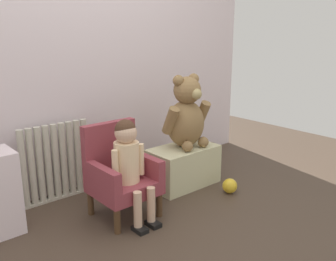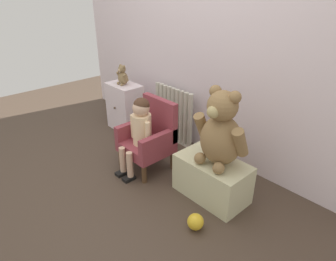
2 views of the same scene
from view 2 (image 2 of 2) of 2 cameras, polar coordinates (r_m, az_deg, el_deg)
ground_plane at (r=2.66m, az=-12.08°, el=-10.71°), size 6.00×6.00×0.00m
back_wall at (r=2.90m, az=6.63°, el=18.77°), size 3.80×0.05×2.40m
radiator at (r=3.22m, az=1.01°, el=3.00°), size 0.56×0.05×0.60m
small_dresser at (r=3.53m, az=-8.17°, el=4.47°), size 0.41×0.29×0.55m
child_armchair at (r=2.75m, az=-3.46°, el=-1.20°), size 0.42×0.40×0.65m
child_figure at (r=2.62m, az=-5.41°, el=0.95°), size 0.25×0.35×0.71m
low_bench at (r=2.46m, az=8.35°, el=-9.03°), size 0.58×0.33×0.33m
large_teddy_bear at (r=2.23m, az=10.03°, el=-0.31°), size 0.44×0.31×0.60m
small_teddy_bear at (r=3.40m, az=-8.64°, el=10.22°), size 0.16×0.11×0.22m
toy_ball at (r=2.22m, az=5.26°, el=-16.92°), size 0.12×0.12×0.12m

